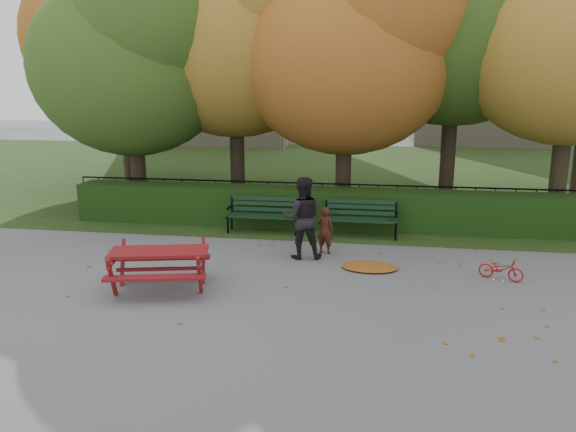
% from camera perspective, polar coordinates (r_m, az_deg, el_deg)
% --- Properties ---
extents(ground, '(90.00, 90.00, 0.00)m').
position_cam_1_polar(ground, '(10.41, 0.42, -7.08)').
color(ground, slate).
rests_on(ground, ground).
extents(grass_strip, '(90.00, 90.00, 0.00)m').
position_cam_1_polar(grass_strip, '(23.97, 5.63, 4.45)').
color(grass_strip, '#1F3511').
rests_on(grass_strip, ground).
extents(building_left, '(10.00, 7.00, 15.00)m').
position_cam_1_polar(building_left, '(37.37, -7.47, 19.02)').
color(building_left, gray).
rests_on(building_left, ground).
extents(building_right, '(9.00, 6.00, 12.00)m').
position_cam_1_polar(building_right, '(38.28, 19.87, 15.98)').
color(building_right, gray).
rests_on(building_right, ground).
extents(hedge, '(13.00, 0.90, 1.00)m').
position_cam_1_polar(hedge, '(14.57, 3.17, 0.84)').
color(hedge, black).
rests_on(hedge, ground).
extents(iron_fence, '(14.00, 0.04, 1.02)m').
position_cam_1_polar(iron_fence, '(15.34, 3.49, 1.60)').
color(iron_fence, black).
rests_on(iron_fence, ground).
extents(tree_a, '(5.88, 5.60, 7.48)m').
position_cam_1_polar(tree_a, '(16.66, -14.97, 15.88)').
color(tree_a, black).
rests_on(tree_a, ground).
extents(tree_b, '(6.72, 6.40, 8.79)m').
position_cam_1_polar(tree_b, '(16.96, -4.45, 19.21)').
color(tree_b, black).
rests_on(tree_b, ground).
extents(tree_c, '(6.30, 6.00, 8.00)m').
position_cam_1_polar(tree_c, '(15.68, 7.17, 17.53)').
color(tree_c, black).
rests_on(tree_c, ground).
extents(tree_f, '(6.93, 6.60, 9.19)m').
position_cam_1_polar(tree_f, '(20.88, -16.02, 18.41)').
color(tree_f, black).
rests_on(tree_f, ground).
extents(bench_left, '(1.80, 0.57, 0.88)m').
position_cam_1_polar(bench_left, '(13.99, -2.49, 0.41)').
color(bench_left, black).
rests_on(bench_left, ground).
extents(bench_right, '(1.80, 0.57, 0.88)m').
position_cam_1_polar(bench_right, '(13.71, 7.38, 0.05)').
color(bench_right, black).
rests_on(bench_right, ground).
extents(picnic_table, '(1.99, 1.75, 0.84)m').
position_cam_1_polar(picnic_table, '(10.31, -12.95, -4.27)').
color(picnic_table, '#650C0B').
rests_on(picnic_table, ground).
extents(leaf_pile, '(1.35, 1.15, 0.08)m').
position_cam_1_polar(leaf_pile, '(11.45, 8.29, -5.10)').
color(leaf_pile, maroon).
rests_on(leaf_pile, ground).
extents(leaf_scatter, '(9.00, 5.70, 0.01)m').
position_cam_1_polar(leaf_scatter, '(10.69, 0.67, -6.50)').
color(leaf_scatter, maroon).
rests_on(leaf_scatter, ground).
extents(child, '(0.43, 0.34, 1.04)m').
position_cam_1_polar(child, '(12.24, 3.78, -1.45)').
color(child, '#3F1E14').
rests_on(child, ground).
extents(adult, '(0.95, 0.80, 1.75)m').
position_cam_1_polar(adult, '(11.82, 1.46, -0.19)').
color(adult, black).
rests_on(adult, ground).
extents(bicycle, '(0.86, 0.57, 0.43)m').
position_cam_1_polar(bicycle, '(11.38, 20.83, -5.04)').
color(bicycle, '#AD0F14').
rests_on(bicycle, ground).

